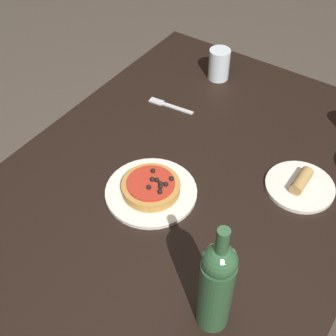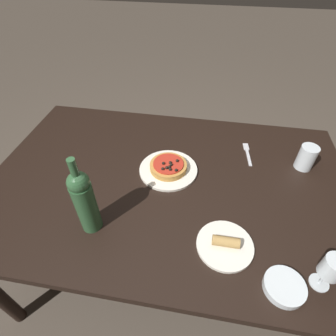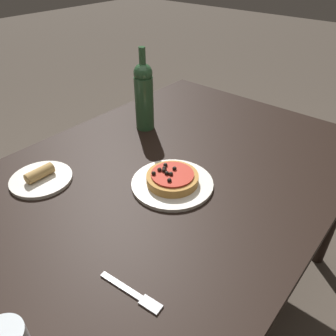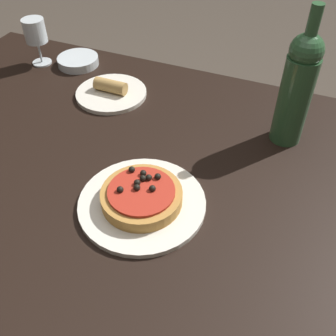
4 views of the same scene
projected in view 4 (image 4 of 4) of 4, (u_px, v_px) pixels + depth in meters
The scene contains 8 objects.
ground_plane at pixel (157, 332), 1.37m from camera, with size 14.00×14.00×0.00m, color #4C4238.
dining_table at pixel (151, 206), 0.91m from camera, with size 1.60×1.03×0.73m.
dinner_plate at pixel (142, 203), 0.82m from camera, with size 0.27×0.27×0.01m.
pizza at pixel (142, 196), 0.80m from camera, with size 0.17×0.17×0.05m.
wine_glass at pixel (35, 33), 1.20m from camera, with size 0.07×0.07×0.14m.
wine_bottle at pixel (297, 88), 0.89m from camera, with size 0.08×0.08×0.33m.
side_bowl at pixel (78, 61), 1.25m from camera, with size 0.13×0.13×0.03m.
side_plate at pixel (111, 92), 1.12m from camera, with size 0.20×0.20×0.05m.
Camera 4 is at (0.27, -0.54, 1.35)m, focal length 42.00 mm.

